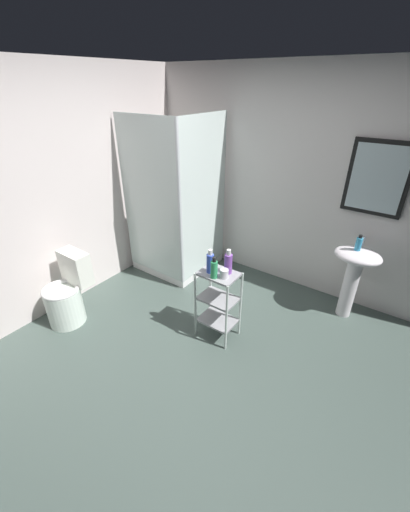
{
  "coord_description": "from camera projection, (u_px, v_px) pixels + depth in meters",
  "views": [
    {
      "loc": [
        1.28,
        -1.65,
        2.3
      ],
      "look_at": [
        -0.2,
        0.41,
        0.88
      ],
      "focal_mm": 22.1,
      "sensor_mm": 36.0,
      "label": 1
    }
  ],
  "objects": [
    {
      "name": "rinse_cup",
      "position": [
        224.0,
        274.0,
        2.82
      ],
      "size": [
        0.08,
        0.08,
        0.09
      ],
      "primitive_type": "cylinder",
      "color": "silver",
      "rests_on": "storage_cart"
    },
    {
      "name": "shower_stall",
      "position": [
        178.0,
        238.0,
        4.18
      ],
      "size": [
        0.92,
        0.92,
        2.0
      ],
      "color": "white",
      "rests_on": "ground_plane"
    },
    {
      "name": "wall_back",
      "position": [
        292.0,
        184.0,
        3.64
      ],
      "size": [
        4.2,
        0.14,
        2.5
      ],
      "color": "silver",
      "rests_on": "ground_plane"
    },
    {
      "name": "shampoo_bottle_blue",
      "position": [
        210.0,
        263.0,
        2.88
      ],
      "size": [
        0.07,
        0.07,
        0.23
      ],
      "color": "#324DBC",
      "rests_on": "storage_cart"
    },
    {
      "name": "conditioner_bottle_purple",
      "position": [
        228.0,
        263.0,
        2.87
      ],
      "size": [
        0.07,
        0.07,
        0.24
      ],
      "color": "purple",
      "rests_on": "storage_cart"
    },
    {
      "name": "ground_plane",
      "position": [
        197.0,
        362.0,
        2.95
      ],
      "size": [
        4.2,
        4.2,
        0.02
      ],
      "primitive_type": "cube",
      "color": "#43514B"
    },
    {
      "name": "pedestal_sink",
      "position": [
        354.0,
        270.0,
        3.27
      ],
      "size": [
        0.46,
        0.37,
        0.81
      ],
      "color": "white",
      "rests_on": "ground_plane"
    },
    {
      "name": "storage_cart",
      "position": [
        218.0,
        300.0,
        3.06
      ],
      "size": [
        0.38,
        0.28,
        0.74
      ],
      "color": "silver",
      "rests_on": "ground_plane"
    },
    {
      "name": "hand_soap_bottle",
      "position": [
        359.0,
        244.0,
        3.13
      ],
      "size": [
        0.06,
        0.06,
        0.17
      ],
      "color": "#389ED1",
      "rests_on": "pedestal_sink"
    },
    {
      "name": "wall_left",
      "position": [
        53.0,
        196.0,
        3.27
      ],
      "size": [
        0.1,
        4.2,
        2.5
      ],
      "primitive_type": "cube",
      "color": "silver",
      "rests_on": "ground_plane"
    },
    {
      "name": "body_wash_bottle_green",
      "position": [
        214.0,
        269.0,
        2.81
      ],
      "size": [
        0.06,
        0.06,
        0.21
      ],
      "color": "#2F995C",
      "rests_on": "storage_cart"
    },
    {
      "name": "toilet",
      "position": [
        67.0,
        295.0,
        3.33
      ],
      "size": [
        0.37,
        0.49,
        0.76
      ],
      "color": "white",
      "rests_on": "ground_plane"
    },
    {
      "name": "sink_faucet",
      "position": [
        363.0,
        241.0,
        3.22
      ],
      "size": [
        0.03,
        0.03,
        0.1
      ],
      "primitive_type": "cylinder",
      "color": "silver",
      "rests_on": "pedestal_sink"
    }
  ]
}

